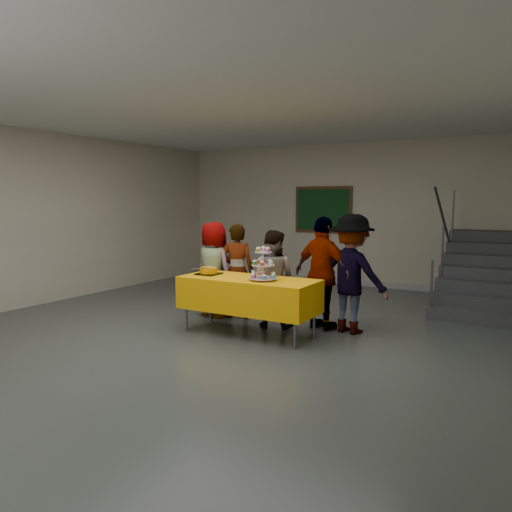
{
  "coord_description": "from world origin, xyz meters",
  "views": [
    {
      "loc": [
        3.58,
        -5.14,
        1.83
      ],
      "look_at": [
        0.14,
        0.74,
        1.05
      ],
      "focal_mm": 35.0,
      "sensor_mm": 36.0,
      "label": 1
    }
  ],
  "objects_px": {
    "bear_cake": "(209,270)",
    "schoolchild_e": "(352,274)",
    "schoolchild_c": "(272,279)",
    "schoolchild_b": "(237,271)",
    "schoolchild_a": "(214,269)",
    "schoolchild_d": "(323,273)",
    "cupcake_stand": "(263,268)",
    "bake_table": "(249,294)",
    "noticeboard": "(323,210)",
    "staircase": "(485,278)"
  },
  "relations": [
    {
      "from": "schoolchild_d",
      "to": "cupcake_stand",
      "type": "bearing_deg",
      "value": 70.83
    },
    {
      "from": "bake_table",
      "to": "schoolchild_a",
      "type": "xyz_separation_m",
      "value": [
        -1.03,
        0.65,
        0.18
      ]
    },
    {
      "from": "schoolchild_a",
      "to": "staircase",
      "type": "distance_m",
      "value": 4.65
    },
    {
      "from": "bear_cake",
      "to": "schoolchild_a",
      "type": "bearing_deg",
      "value": 119.72
    },
    {
      "from": "cupcake_stand",
      "to": "schoolchild_d",
      "type": "height_order",
      "value": "schoolchild_d"
    },
    {
      "from": "bake_table",
      "to": "staircase",
      "type": "distance_m",
      "value": 4.41
    },
    {
      "from": "schoolchild_c",
      "to": "staircase",
      "type": "distance_m",
      "value": 3.96
    },
    {
      "from": "cupcake_stand",
      "to": "schoolchild_d",
      "type": "distance_m",
      "value": 0.96
    },
    {
      "from": "schoolchild_d",
      "to": "bear_cake",
      "type": "bearing_deg",
      "value": 40.54
    },
    {
      "from": "schoolchild_d",
      "to": "staircase",
      "type": "bearing_deg",
      "value": -108.88
    },
    {
      "from": "bear_cake",
      "to": "schoolchild_c",
      "type": "height_order",
      "value": "schoolchild_c"
    },
    {
      "from": "bear_cake",
      "to": "bake_table",
      "type": "bearing_deg",
      "value": -0.11
    },
    {
      "from": "cupcake_stand",
      "to": "schoolchild_a",
      "type": "distance_m",
      "value": 1.49
    },
    {
      "from": "schoolchild_a",
      "to": "schoolchild_d",
      "type": "relative_size",
      "value": 0.93
    },
    {
      "from": "schoolchild_a",
      "to": "schoolchild_d",
      "type": "distance_m",
      "value": 1.8
    },
    {
      "from": "bear_cake",
      "to": "schoolchild_c",
      "type": "xyz_separation_m",
      "value": [
        0.75,
        0.5,
        -0.13
      ]
    },
    {
      "from": "bear_cake",
      "to": "schoolchild_d",
      "type": "xyz_separation_m",
      "value": [
        1.43,
        0.74,
        -0.03
      ]
    },
    {
      "from": "bake_table",
      "to": "cupcake_stand",
      "type": "relative_size",
      "value": 4.22
    },
    {
      "from": "schoolchild_d",
      "to": "schoolchild_b",
      "type": "bearing_deg",
      "value": 14.37
    },
    {
      "from": "schoolchild_c",
      "to": "schoolchild_d",
      "type": "xyz_separation_m",
      "value": [
        0.68,
        0.24,
        0.1
      ]
    },
    {
      "from": "schoolchild_d",
      "to": "schoolchild_c",
      "type": "bearing_deg",
      "value": 32.32
    },
    {
      "from": "bake_table",
      "to": "schoolchild_a",
      "type": "distance_m",
      "value": 1.23
    },
    {
      "from": "cupcake_stand",
      "to": "staircase",
      "type": "distance_m",
      "value": 4.34
    },
    {
      "from": "schoolchild_a",
      "to": "schoolchild_d",
      "type": "bearing_deg",
      "value": -162.91
    },
    {
      "from": "bear_cake",
      "to": "schoolchild_e",
      "type": "bearing_deg",
      "value": 23.45
    },
    {
      "from": "cupcake_stand",
      "to": "schoolchild_b",
      "type": "bearing_deg",
      "value": 139.26
    },
    {
      "from": "staircase",
      "to": "noticeboard",
      "type": "relative_size",
      "value": 1.85
    },
    {
      "from": "schoolchild_b",
      "to": "staircase",
      "type": "bearing_deg",
      "value": -158.43
    },
    {
      "from": "bear_cake",
      "to": "schoolchild_e",
      "type": "height_order",
      "value": "schoolchild_e"
    },
    {
      "from": "cupcake_stand",
      "to": "schoolchild_e",
      "type": "relative_size",
      "value": 0.27
    },
    {
      "from": "schoolchild_c",
      "to": "schoolchild_b",
      "type": "bearing_deg",
      "value": -23.84
    },
    {
      "from": "bake_table",
      "to": "schoolchild_d",
      "type": "height_order",
      "value": "schoolchild_d"
    },
    {
      "from": "bake_table",
      "to": "bear_cake",
      "type": "distance_m",
      "value": 0.71
    },
    {
      "from": "schoolchild_e",
      "to": "noticeboard",
      "type": "height_order",
      "value": "noticeboard"
    },
    {
      "from": "cupcake_stand",
      "to": "schoolchild_a",
      "type": "bearing_deg",
      "value": 151.13
    },
    {
      "from": "schoolchild_a",
      "to": "noticeboard",
      "type": "distance_m",
      "value": 3.88
    },
    {
      "from": "bake_table",
      "to": "bear_cake",
      "type": "height_order",
      "value": "bear_cake"
    },
    {
      "from": "bake_table",
      "to": "schoolchild_a",
      "type": "height_order",
      "value": "schoolchild_a"
    },
    {
      "from": "schoolchild_d",
      "to": "noticeboard",
      "type": "xyz_separation_m",
      "value": [
        -1.56,
        3.69,
        0.8
      ]
    },
    {
      "from": "noticeboard",
      "to": "bake_table",
      "type": "bearing_deg",
      "value": -79.91
    },
    {
      "from": "schoolchild_a",
      "to": "schoolchild_b",
      "type": "bearing_deg",
      "value": -156.8
    },
    {
      "from": "schoolchild_a",
      "to": "noticeboard",
      "type": "bearing_deg",
      "value": -79.43
    },
    {
      "from": "bake_table",
      "to": "schoolchild_b",
      "type": "relative_size",
      "value": 1.29
    },
    {
      "from": "bear_cake",
      "to": "staircase",
      "type": "distance_m",
      "value": 4.83
    },
    {
      "from": "bear_cake",
      "to": "schoolchild_a",
      "type": "relative_size",
      "value": 0.24
    },
    {
      "from": "noticeboard",
      "to": "cupcake_stand",
      "type": "bearing_deg",
      "value": -76.85
    },
    {
      "from": "schoolchild_c",
      "to": "staircase",
      "type": "bearing_deg",
      "value": -136.52
    },
    {
      "from": "schoolchild_c",
      "to": "cupcake_stand",
      "type": "bearing_deg",
      "value": 99.08
    },
    {
      "from": "bake_table",
      "to": "schoolchild_b",
      "type": "xyz_separation_m",
      "value": [
        -0.64,
        0.71,
        0.17
      ]
    },
    {
      "from": "schoolchild_d",
      "to": "noticeboard",
      "type": "distance_m",
      "value": 4.08
    }
  ]
}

